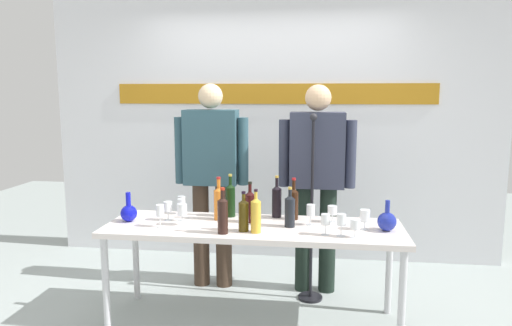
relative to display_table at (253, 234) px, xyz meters
name	(u,v)px	position (x,y,z in m)	size (l,w,h in m)	color
ground_plane	(253,322)	(0.00, 0.00, -0.68)	(10.00, 10.00, 0.00)	#9FAAA8
back_wall	(273,112)	(0.00, 1.48, 0.82)	(4.54, 0.11, 3.00)	silver
display_table	(253,234)	(0.00, 0.00, 0.00)	(2.14, 0.65, 0.74)	silver
decanter_blue_left	(129,212)	(-0.94, -0.01, 0.13)	(0.12, 0.12, 0.22)	#0F14C0
decanter_blue_right	(387,221)	(0.94, -0.01, 0.13)	(0.13, 0.13, 0.22)	navy
presenter_left	(212,171)	(-0.45, 0.64, 0.35)	(0.64, 0.22, 1.77)	#3F2E22
presenter_right	(317,174)	(0.45, 0.64, 0.34)	(0.64, 0.22, 1.76)	black
wine_bottle_0	(290,210)	(0.26, 0.01, 0.18)	(0.07, 0.07, 0.29)	black
wine_bottle_1	(219,202)	(-0.28, 0.13, 0.20)	(0.07, 0.07, 0.33)	orange
wine_bottle_2	(294,202)	(0.28, 0.21, 0.19)	(0.07, 0.07, 0.32)	black
wine_bottle_3	(223,214)	(-0.18, -0.21, 0.20)	(0.07, 0.07, 0.32)	black
wine_bottle_4	(250,206)	(-0.04, 0.09, 0.19)	(0.07, 0.07, 0.30)	black
wine_bottle_5	(256,214)	(0.04, -0.16, 0.19)	(0.07, 0.07, 0.30)	gold
wine_bottle_6	(230,199)	(-0.21, 0.23, 0.20)	(0.07, 0.07, 0.33)	black
wine_bottle_7	(244,214)	(-0.05, -0.14, 0.18)	(0.07, 0.07, 0.28)	#45360B
wine_bottle_8	(277,200)	(0.15, 0.26, 0.19)	(0.07, 0.07, 0.32)	black
wine_glass_left_0	(182,201)	(-0.61, 0.25, 0.17)	(0.06, 0.06, 0.14)	white
wine_glass_left_1	(160,211)	(-0.66, -0.12, 0.18)	(0.06, 0.06, 0.16)	white
wine_glass_left_2	(182,210)	(-0.51, -0.05, 0.17)	(0.07, 0.07, 0.16)	white
wine_glass_left_3	(181,205)	(-0.55, 0.06, 0.18)	(0.06, 0.06, 0.17)	white
wine_glass_left_4	(168,207)	(-0.65, 0.06, 0.16)	(0.07, 0.07, 0.14)	white
wine_glass_right_0	(332,211)	(0.57, 0.17, 0.15)	(0.07, 0.07, 0.12)	white
wine_glass_right_1	(341,220)	(0.62, -0.17, 0.17)	(0.06, 0.06, 0.15)	white
wine_glass_right_2	(365,216)	(0.79, 0.00, 0.16)	(0.07, 0.07, 0.14)	white
wine_glass_right_3	(311,211)	(0.41, 0.07, 0.17)	(0.06, 0.06, 0.15)	white
wine_glass_right_4	(326,220)	(0.51, -0.16, 0.17)	(0.06, 0.06, 0.14)	white
wine_glass_right_5	(355,224)	(0.70, -0.19, 0.15)	(0.07, 0.07, 0.12)	white
microphone_stand	(311,239)	(0.41, 0.45, -0.17)	(0.20, 0.20, 1.53)	black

